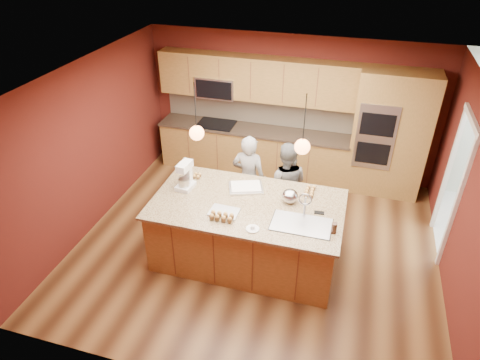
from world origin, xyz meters
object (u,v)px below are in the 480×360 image
(stand_mixer, at_px, (185,177))
(island, at_px, (248,231))
(person_right, at_px, (285,185))
(person_left, at_px, (249,178))
(mixing_bowl, at_px, (290,196))

(stand_mixer, bearing_deg, island, -2.33)
(person_right, height_order, stand_mixer, person_right)
(island, bearing_deg, person_right, 71.05)
(person_left, distance_m, person_right, 0.61)
(person_left, height_order, stand_mixer, person_left)
(person_left, relative_size, mixing_bowl, 6.45)
(island, xyz_separation_m, stand_mixer, (-1.01, 0.15, 0.67))
(person_right, bearing_deg, island, 66.63)
(person_left, distance_m, stand_mixer, 1.21)
(island, height_order, person_right, person_right)
(island, relative_size, stand_mixer, 6.46)
(island, bearing_deg, mixing_bowl, 20.70)
(island, xyz_separation_m, person_left, (-0.27, 1.01, 0.26))
(person_left, bearing_deg, person_right, -177.06)
(stand_mixer, xyz_separation_m, mixing_bowl, (1.56, 0.06, -0.09))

